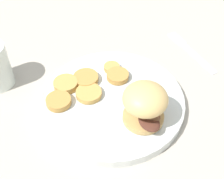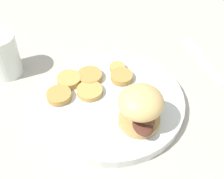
{
  "view_description": "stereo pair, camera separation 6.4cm",
  "coord_description": "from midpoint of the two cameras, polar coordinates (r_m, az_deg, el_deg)",
  "views": [
    {
      "loc": [
        -0.41,
        0.18,
        0.51
      ],
      "look_at": [
        0.0,
        0.0,
        0.05
      ],
      "focal_mm": 50.0,
      "sensor_mm": 36.0,
      "label": 1
    },
    {
      "loc": [
        -0.43,
        0.12,
        0.51
      ],
      "look_at": [
        0.0,
        0.0,
        0.05
      ],
      "focal_mm": 50.0,
      "sensor_mm": 36.0,
      "label": 2
    }
  ],
  "objects": [
    {
      "name": "potato_round_0",
      "position": [
        0.7,
        4.4,
        2.26
      ],
      "size": [
        0.05,
        0.05,
        0.01
      ],
      "primitive_type": "cylinder",
      "color": "#BC8942",
      "rests_on": "dinner_plate"
    },
    {
      "name": "drinking_glass",
      "position": [
        0.75,
        -17.0,
        5.92
      ],
      "size": [
        0.07,
        0.07,
        0.1
      ],
      "color": "silver",
      "rests_on": "ground_plane"
    },
    {
      "name": "potato_round_5",
      "position": [
        0.66,
        -6.95,
        -1.21
      ],
      "size": [
        0.05,
        0.05,
        0.01
      ],
      "primitive_type": "cylinder",
      "color": "#BC8942",
      "rests_on": "dinner_plate"
    },
    {
      "name": "potato_round_4",
      "position": [
        0.69,
        -5.24,
        1.71
      ],
      "size": [
        0.05,
        0.05,
        0.01
      ],
      "primitive_type": "cylinder",
      "color": "tan",
      "rests_on": "dinner_plate"
    },
    {
      "name": "potato_round_1",
      "position": [
        0.72,
        3.54,
        3.86
      ],
      "size": [
        0.04,
        0.04,
        0.01
      ],
      "primitive_type": "cylinder",
      "color": "tan",
      "rests_on": "dinner_plate"
    },
    {
      "name": "sandwich",
      "position": [
        0.59,
        8.48,
        -3.39
      ],
      "size": [
        0.11,
        0.09,
        0.09
      ],
      "color": "tan",
      "rests_on": "dinner_plate"
    },
    {
      "name": "potato_round_3",
      "position": [
        0.67,
        -1.37,
        -0.39
      ],
      "size": [
        0.06,
        0.06,
        0.01
      ],
      "primitive_type": "cylinder",
      "color": "tan",
      "rests_on": "dinner_plate"
    },
    {
      "name": "dinner_plate",
      "position": [
        0.67,
        2.75,
        -2.22
      ],
      "size": [
        0.31,
        0.31,
        0.02
      ],
      "color": "silver",
      "rests_on": "ground_plane"
    },
    {
      "name": "potato_round_2",
      "position": [
        0.7,
        -1.49,
        2.37
      ],
      "size": [
        0.06,
        0.06,
        0.01
      ],
      "primitive_type": "cylinder",
      "color": "#BC8942",
      "rests_on": "dinner_plate"
    },
    {
      "name": "fork",
      "position": [
        0.82,
        18.41,
        5.2
      ],
      "size": [
        0.18,
        0.03,
        0.0
      ],
      "color": "silver",
      "rests_on": "ground_plane"
    },
    {
      "name": "ground_plane",
      "position": [
        0.68,
        2.71,
        -2.93
      ],
      "size": [
        4.0,
        4.0,
        0.0
      ],
      "primitive_type": "plane",
      "color": "#B2A899"
    }
  ]
}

